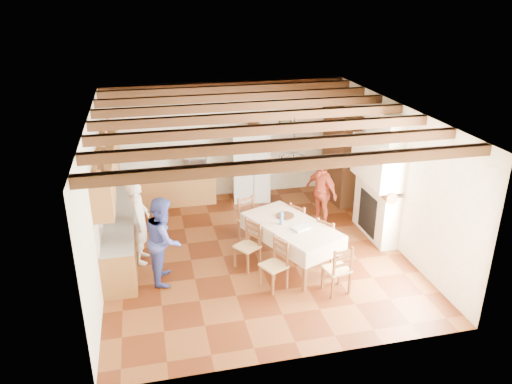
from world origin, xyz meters
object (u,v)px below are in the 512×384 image
at_px(microwave, 196,163).
at_px(chair_right_near, 329,239).
at_px(refrigerator, 251,165).
at_px(chair_left_far, 247,246).
at_px(hutch, 341,157).
at_px(chair_end_far, 250,220).
at_px(person_man, 139,221).
at_px(person_woman_red, 321,192).
at_px(person_woman_blue, 164,239).
at_px(chair_right_far, 301,223).
at_px(chair_left_near, 274,265).
at_px(dining_table, 291,228).
at_px(chair_end_near, 337,268).

bearing_deg(microwave, chair_right_near, -48.56).
distance_m(refrigerator, chair_left_far, 3.50).
distance_m(chair_left_far, chair_right_near, 1.67).
distance_m(hutch, chair_end_far, 3.25).
xyz_separation_m(person_man, person_woman_red, (4.08, 0.78, -0.09)).
xyz_separation_m(chair_end_far, person_woman_blue, (-1.89, -1.17, 0.36)).
relative_size(person_woman_red, microwave, 2.92).
height_order(person_woman_blue, microwave, person_woman_blue).
bearing_deg(chair_right_near, microwave, -2.32).
bearing_deg(chair_right_far, person_woman_blue, 69.24).
distance_m(chair_right_far, chair_end_far, 1.11).
bearing_deg(chair_left_near, person_man, -149.16).
xyz_separation_m(dining_table, chair_end_far, (-0.57, 1.17, -0.32)).
xyz_separation_m(chair_left_near, chair_right_near, (1.34, 0.70, 0.00)).
distance_m(chair_left_near, person_woman_blue, 2.08).
bearing_deg(chair_end_far, hutch, 10.72).
bearing_deg(chair_end_far, chair_end_near, -84.92).
bearing_deg(chair_end_near, person_woman_red, -114.42).
xyz_separation_m(chair_right_near, person_man, (-3.69, 0.86, 0.41)).
height_order(person_man, person_woman_red, person_man).
xyz_separation_m(chair_left_far, person_man, (-2.03, 0.75, 0.41)).
distance_m(person_man, microwave, 3.09).
distance_m(chair_right_near, chair_right_far, 0.89).
relative_size(chair_left_near, chair_right_far, 1.00).
bearing_deg(person_woman_blue, chair_end_near, -104.38).
relative_size(hutch, chair_left_far, 2.43).
distance_m(chair_end_far, microwave, 2.58).
height_order(chair_left_near, chair_right_near, same).
height_order(hutch, chair_left_far, hutch).
relative_size(dining_table, chair_end_near, 2.36).
relative_size(chair_right_far, chair_end_near, 1.00).
height_order(chair_right_near, person_man, person_man).
bearing_deg(chair_left_near, chair_right_far, 120.74).
distance_m(person_woman_red, microwave, 3.28).
distance_m(chair_end_far, person_woman_red, 1.83).
distance_m(chair_end_near, chair_end_far, 2.54).
bearing_deg(chair_right_far, person_man, 53.95).
bearing_deg(microwave, chair_right_far, -45.76).
xyz_separation_m(chair_right_near, person_woman_blue, (-3.25, 0.06, 0.36)).
bearing_deg(dining_table, hutch, 52.83).
bearing_deg(person_woman_red, person_woman_blue, -90.79).
bearing_deg(person_woman_blue, person_woman_red, -60.35).
xyz_separation_m(chair_left_near, microwave, (-0.90, 4.28, 0.57)).
relative_size(chair_left_near, chair_end_near, 1.00).
xyz_separation_m(hutch, chair_left_far, (-3.02, -2.77, -0.69)).
xyz_separation_m(chair_end_far, person_man, (-2.33, -0.37, 0.41)).
bearing_deg(person_woman_blue, refrigerator, -28.85).
bearing_deg(hutch, dining_table, -132.08).
bearing_deg(person_woman_blue, microwave, -9.82).
bearing_deg(chair_end_far, person_woman_blue, -168.84).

